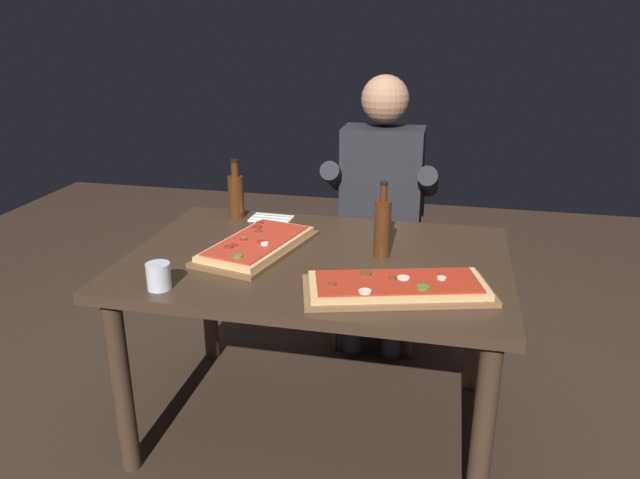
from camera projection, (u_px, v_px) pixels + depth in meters
name	position (u px, v px, depth m)	size (l,w,h in m)	color
ground_plane	(317.00, 422.00, 2.50)	(6.40, 6.40, 0.00)	#38281E
dining_table	(317.00, 280.00, 2.28)	(1.40, 0.96, 0.74)	#3D2B1E
pizza_rectangular_front	(397.00, 287.00, 1.95)	(0.65, 0.40, 0.05)	brown
pizza_rectangular_left	(257.00, 245.00, 2.30)	(0.39, 0.57, 0.05)	brown
wine_bottle_dark	(382.00, 227.00, 2.22)	(0.06, 0.06, 0.29)	#47230F
oil_bottle_amber	(236.00, 194.00, 2.65)	(0.07, 0.07, 0.26)	#47230F
tumbler_near_camera	(159.00, 276.00, 1.97)	(0.08, 0.08, 0.09)	silver
napkin_cutlery_set	(271.00, 218.00, 2.65)	(0.18, 0.12, 0.01)	white
diner_chair	(381.00, 243.00, 3.09)	(0.44, 0.44, 0.87)	#3D2B1E
seated_diner	(380.00, 202.00, 2.89)	(0.53, 0.41, 1.33)	#23232D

